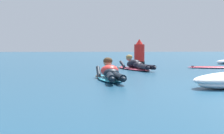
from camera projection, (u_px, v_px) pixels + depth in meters
ground_plane at (163, 65)px, 15.57m from camera, size 120.00×120.00×0.00m
surfer_near at (110, 74)px, 8.12m from camera, size 0.55×2.56×0.54m
surfer_far at (135, 66)px, 12.00m from camera, size 0.96×2.69×0.54m
drifting_surfboard at (220, 67)px, 12.88m from camera, size 2.33×1.29×0.16m
channel_marker_buoy at (139, 54)px, 16.47m from camera, size 0.49×0.49×1.13m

